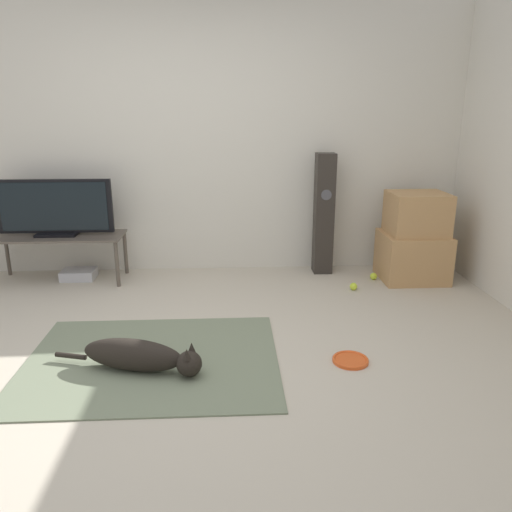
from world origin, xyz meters
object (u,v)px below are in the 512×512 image
object	(u,v)px
dog	(141,356)
floor_speaker	(324,214)
game_console	(79,274)
cardboard_box_upper	(417,213)
tv_stand	(58,240)
frisbee	(350,360)
tv	(55,208)
cardboard_box_lower	(412,257)
tennis_ball_near_speaker	(354,286)
tennis_ball_by_boxes	(374,276)

from	to	relation	value
dog	floor_speaker	world-z (taller)	floor_speaker
game_console	cardboard_box_upper	bearing A→B (deg)	-3.07
floor_speaker	tv_stand	world-z (taller)	floor_speaker
frisbee	tv_stand	bearing A→B (deg)	143.90
game_console	tv	bearing A→B (deg)	-165.92
floor_speaker	game_console	bearing A→B (deg)	-177.70
dog	tv	xyz separation A→B (m)	(-1.03, 1.76, 0.58)
cardboard_box_lower	cardboard_box_upper	bearing A→B (deg)	14.98
cardboard_box_upper	floor_speaker	size ratio (longest dim) A/B	0.44
cardboard_box_lower	game_console	distance (m)	3.16
cardboard_box_upper	tennis_ball_near_speaker	distance (m)	0.91
tennis_ball_by_boxes	tennis_ball_near_speaker	distance (m)	0.37
floor_speaker	tennis_ball_near_speaker	size ratio (longest dim) A/B	17.56
floor_speaker	game_console	xyz separation A→B (m)	(-2.35, -0.09, -0.53)
dog	tv	size ratio (longest dim) A/B	0.91
frisbee	tennis_ball_by_boxes	bearing A→B (deg)	69.26
dog	frisbee	bearing A→B (deg)	2.42
frisbee	cardboard_box_lower	world-z (taller)	cardboard_box_lower
cardboard_box_lower	frisbee	bearing A→B (deg)	-121.23
cardboard_box_lower	tennis_ball_near_speaker	world-z (taller)	cardboard_box_lower
tv	tennis_ball_near_speaker	distance (m)	2.79
dog	frisbee	distance (m)	1.32
tv_stand	game_console	bearing A→B (deg)	15.12
cardboard_box_lower	tv	size ratio (longest dim) A/B	0.57
tv_stand	floor_speaker	bearing A→B (deg)	3.05
game_console	tv_stand	bearing A→B (deg)	-164.88
tv_stand	dog	bearing A→B (deg)	-59.78
tv_stand	tennis_ball_by_boxes	world-z (taller)	tv_stand
frisbee	tv	xyz separation A→B (m)	(-2.34, 1.71, 0.68)
tv	frisbee	bearing A→B (deg)	-36.15
floor_speaker	game_console	world-z (taller)	floor_speaker
game_console	frisbee	bearing A→B (deg)	-38.45
cardboard_box_lower	game_console	bearing A→B (deg)	176.89
frisbee	tv_stand	world-z (taller)	tv_stand
cardboard_box_upper	game_console	xyz separation A→B (m)	(-3.16, 0.17, -0.59)
floor_speaker	tv	distance (m)	2.49
dog	tv_stand	size ratio (longest dim) A/B	0.80
frisbee	cardboard_box_upper	bearing A→B (deg)	58.61
tv	tennis_ball_by_boxes	world-z (taller)	tv
frisbee	cardboard_box_upper	distance (m)	1.95
cardboard_box_lower	tv_stand	bearing A→B (deg)	177.69
dog	tv_stand	xyz separation A→B (m)	(-1.03, 1.76, 0.28)
frisbee	cardboard_box_lower	xyz separation A→B (m)	(0.95, 1.57, 0.21)
cardboard_box_upper	tv	size ratio (longest dim) A/B	0.49
frisbee	cardboard_box_upper	world-z (taller)	cardboard_box_upper
floor_speaker	tv_stand	distance (m)	2.50
cardboard_box_upper	tv	xyz separation A→B (m)	(-3.30, 0.13, 0.06)
cardboard_box_upper	cardboard_box_lower	bearing A→B (deg)	-165.02
floor_speaker	tennis_ball_by_boxes	bearing A→B (deg)	-31.36
frisbee	dog	bearing A→B (deg)	-177.58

